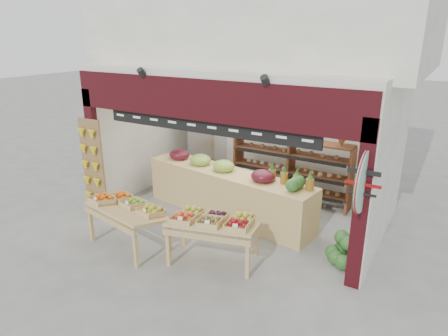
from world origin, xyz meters
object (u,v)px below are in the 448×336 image
refrigerator (208,143)px  mid_counter (227,191)px  back_shelving (291,157)px  display_table_left (127,207)px  cardboard_stack (187,184)px  watermelon_pile (344,252)px  display_table_right (213,222)px

refrigerator → mid_counter: bearing=-52.8°
back_shelving → display_table_left: size_ratio=1.71×
mid_counter → display_table_left: size_ratio=2.46×
cardboard_stack → display_table_left: (0.47, -2.50, 0.48)m
back_shelving → refrigerator: (-2.39, 0.22, -0.07)m
mid_counter → display_table_left: mid_counter is taller
mid_counter → watermelon_pile: size_ratio=6.02×
display_table_left → display_table_right: size_ratio=1.00×
cardboard_stack → display_table_left: display_table_left is taller
back_shelving → display_table_left: (-1.79, -3.42, -0.33)m
mid_counter → watermelon_pile: 2.74m
refrigerator → display_table_right: refrigerator is taller
refrigerator → mid_counter: size_ratio=0.49×
cardboard_stack → watermelon_pile: cardboard_stack is taller
back_shelving → cardboard_stack: size_ratio=2.52×
mid_counter → display_table_right: mid_counter is taller
display_table_left → watermelon_pile: size_ratio=2.45×
display_table_right → watermelon_pile: 2.28m
display_table_right → watermelon_pile: display_table_right is taller
display_table_right → display_table_left: bearing=-170.4°
display_table_left → display_table_right: 1.69m
back_shelving → cardboard_stack: back_shelving is taller
cardboard_stack → display_table_left: 2.59m
display_table_right → back_shelving: bearing=87.8°
cardboard_stack → refrigerator: bearing=96.7°
refrigerator → cardboard_stack: (0.14, -1.14, -0.73)m
refrigerator → mid_counter: (1.55, -1.67, -0.45)m
refrigerator → display_table_right: size_ratio=1.20×
cardboard_stack → display_table_right: (2.14, -2.22, 0.49)m
watermelon_pile → mid_counter: bearing=167.0°
watermelon_pile → refrigerator: bearing=151.5°
cardboard_stack → mid_counter: (1.42, -0.52, 0.29)m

